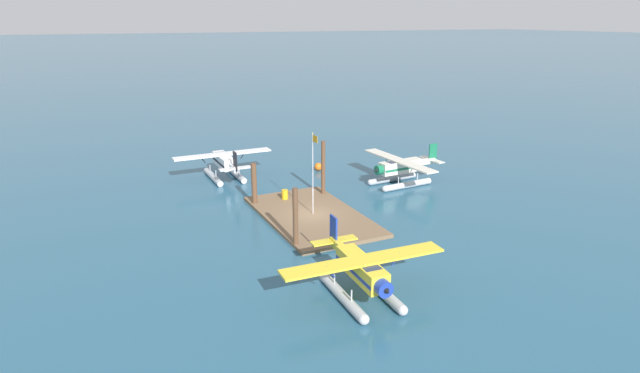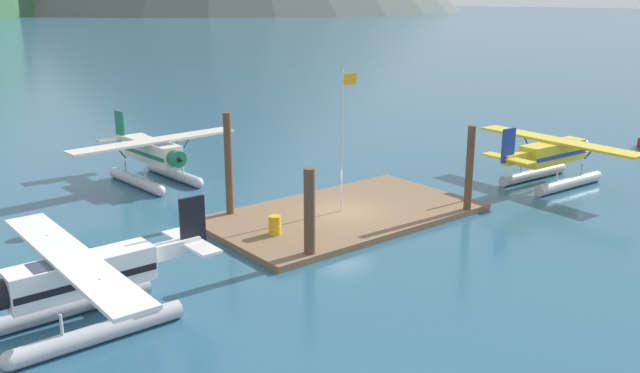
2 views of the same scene
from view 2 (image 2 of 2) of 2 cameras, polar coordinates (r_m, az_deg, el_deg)
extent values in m
plane|color=#285670|center=(34.21, 2.03, -2.60)|extent=(1200.00, 1200.00, 0.00)
cube|color=brown|center=(34.17, 2.03, -2.36)|extent=(13.67, 7.79, 0.30)
cylinder|color=brown|center=(28.11, -0.89, -2.43)|extent=(0.49, 0.49, 4.01)
cylinder|color=brown|center=(34.71, 12.56, 1.29)|extent=(0.40, 0.40, 4.65)
cylinder|color=brown|center=(33.46, -7.76, 1.66)|extent=(0.39, 0.39, 5.41)
cylinder|color=silver|center=(33.29, 1.86, 3.66)|extent=(0.08, 0.08, 7.00)
cube|color=orange|center=(33.06, 2.51, 9.10)|extent=(0.90, 0.03, 0.56)
sphere|color=gold|center=(32.72, 1.92, 9.75)|extent=(0.10, 0.10, 0.10)
cylinder|color=gold|center=(30.82, -3.86, -3.28)|extent=(0.58, 0.58, 0.88)
torus|color=gold|center=(30.82, -3.86, -3.28)|extent=(0.62, 0.62, 0.04)
sphere|color=orange|center=(34.03, -22.77, -3.19)|extent=(0.88, 0.88, 0.88)
cylinder|color=#B7BABF|center=(42.21, -12.35, 1.07)|extent=(0.99, 5.63, 0.64)
sphere|color=#B7BABF|center=(39.88, -10.31, 0.32)|extent=(0.64, 0.64, 0.64)
cylinder|color=#B7BABF|center=(41.07, -15.35, 0.46)|extent=(0.99, 5.63, 0.64)
sphere|color=#B7BABF|center=(38.67, -13.43, -0.35)|extent=(0.64, 0.64, 0.64)
cylinder|color=#B7BABF|center=(41.04, -11.55, 1.66)|extent=(0.10, 0.10, 0.70)
cylinder|color=#B7BABF|center=(43.06, -13.21, 2.23)|extent=(0.10, 0.10, 0.70)
cylinder|color=#B7BABF|center=(39.86, -14.62, 1.05)|extent=(0.10, 0.10, 0.70)
cylinder|color=#B7BABF|center=(41.95, -16.17, 1.66)|extent=(0.10, 0.10, 0.70)
cube|color=silver|center=(41.24, -13.97, 2.94)|extent=(1.54, 4.87, 1.20)
cube|color=#196B47|center=(41.27, -13.96, 2.80)|extent=(1.55, 4.77, 0.24)
cube|color=#283347|center=(40.25, -13.26, 3.15)|extent=(1.12, 1.16, 0.56)
cube|color=silver|center=(40.85, -13.83, 3.79)|extent=(10.47, 2.05, 0.14)
cylinder|color=#196B47|center=(41.98, -11.18, 3.80)|extent=(0.63, 0.12, 0.84)
cylinder|color=#196B47|center=(39.94, -16.56, 2.83)|extent=(0.63, 0.12, 0.84)
cylinder|color=#196B47|center=(38.94, -12.06, 2.31)|extent=(1.00, 0.66, 0.96)
cone|color=black|center=(38.56, -11.72, 2.20)|extent=(0.38, 0.37, 0.36)
cube|color=silver|center=(44.06, -16.02, 3.73)|extent=(0.58, 2.22, 0.56)
cube|color=#196B47|center=(44.69, -16.63, 4.96)|extent=(0.18, 1.01, 1.90)
cube|color=silver|center=(44.74, -16.50, 4.01)|extent=(3.24, 1.00, 0.10)
cylinder|color=#B7BABF|center=(23.37, -18.09, -11.70)|extent=(5.60, 0.64, 0.64)
sphere|color=#B7BABF|center=(22.72, -24.84, -13.28)|extent=(0.64, 0.64, 0.64)
cylinder|color=#B7BABF|center=(25.52, -20.15, -9.49)|extent=(5.60, 0.64, 0.64)
cylinder|color=#B7BABF|center=(22.76, -21.09, -10.89)|extent=(0.10, 0.10, 0.70)
cylinder|color=#B7BABF|center=(23.46, -15.47, -9.55)|extent=(0.10, 0.10, 0.70)
cylinder|color=#B7BABF|center=(24.96, -22.92, -8.69)|extent=(0.10, 0.10, 0.70)
cylinder|color=#B7BABF|center=(25.60, -17.75, -7.54)|extent=(0.10, 0.10, 0.70)
cube|color=white|center=(23.79, -19.52, -7.04)|extent=(4.80, 1.24, 1.20)
cube|color=black|center=(23.82, -19.50, -7.26)|extent=(4.70, 1.26, 0.24)
cube|color=#283347|center=(23.38, -22.09, -6.84)|extent=(1.10, 1.05, 0.56)
cube|color=white|center=(23.46, -20.36, -5.68)|extent=(1.41, 10.40, 0.14)
cylinder|color=black|center=(21.64, -18.35, -8.27)|extent=(0.08, 0.62, 0.84)
cylinder|color=black|center=(25.56, -21.91, -4.89)|extent=(0.08, 0.62, 0.84)
cube|color=white|center=(24.87, -12.49, -5.22)|extent=(2.20, 0.44, 0.56)
cube|color=black|center=(24.96, -10.76, -2.97)|extent=(1.00, 0.12, 1.90)
cube|color=white|center=(25.17, -10.87, -4.63)|extent=(0.80, 3.20, 0.10)
cylinder|color=#B7BABF|center=(43.08, 17.60, 0.98)|extent=(5.62, 0.91, 0.64)
sphere|color=#B7BABF|center=(45.32, 19.72, 1.50)|extent=(0.64, 0.64, 0.64)
cylinder|color=#B7BABF|center=(41.71, 20.33, 0.26)|extent=(5.62, 0.91, 0.64)
sphere|color=#B7BABF|center=(44.02, 22.38, 0.83)|extent=(0.64, 0.64, 0.64)
cylinder|color=#B7BABF|center=(43.88, 18.61, 2.06)|extent=(0.10, 0.10, 0.70)
cylinder|color=#B7BABF|center=(41.98, 16.69, 1.63)|extent=(0.10, 0.10, 0.70)
cylinder|color=#B7BABF|center=(42.53, 21.33, 1.38)|extent=(0.10, 0.10, 0.70)
cylinder|color=#B7BABF|center=(40.58, 19.47, 0.90)|extent=(0.10, 0.10, 0.70)
cube|color=yellow|center=(42.01, 19.14, 2.76)|extent=(4.85, 1.47, 1.20)
cube|color=#1E389E|center=(42.03, 19.13, 2.63)|extent=(4.76, 1.48, 0.24)
cube|color=#283347|center=(42.82, 20.02, 3.36)|extent=(1.15, 1.11, 0.56)
cube|color=yellow|center=(42.12, 19.46, 3.70)|extent=(1.90, 10.46, 0.14)
cylinder|color=#1E389E|center=(43.43, 17.05, 3.80)|extent=(0.11, 0.63, 0.84)
cylinder|color=#1E389E|center=(41.02, 21.92, 2.66)|extent=(0.11, 0.63, 0.84)
cylinder|color=#1E389E|center=(44.22, 21.17, 3.18)|extent=(0.65, 0.99, 0.96)
cone|color=black|center=(44.59, 21.49, 3.25)|extent=(0.37, 0.38, 0.36)
cube|color=yellow|center=(39.42, 16.41, 2.32)|extent=(2.22, 0.55, 0.56)
cube|color=#1E389E|center=(38.54, 15.69, 3.38)|extent=(1.00, 0.17, 1.90)
cube|color=yellow|center=(38.78, 15.70, 2.31)|extent=(0.95, 3.23, 0.10)
camera|label=1|loc=(60.56, 46.95, 16.32)|focal=29.70mm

